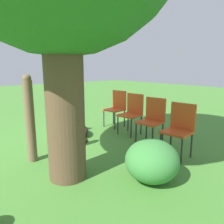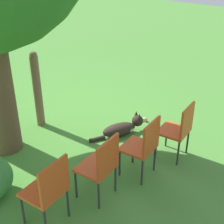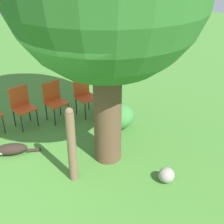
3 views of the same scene
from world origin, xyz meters
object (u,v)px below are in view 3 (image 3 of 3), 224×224
fence_post (72,145)px  red_chair_2 (54,99)px  red_chair_1 (22,104)px  red_chair_3 (84,93)px  dog (7,149)px

fence_post → red_chair_2: fence_post is taller
fence_post → red_chair_1: fence_post is taller
red_chair_2 → red_chair_3: size_ratio=1.00×
fence_post → red_chair_2: size_ratio=1.54×
red_chair_3 → red_chair_2: bearing=-108.8°
dog → red_chair_2: 1.65m
red_chair_2 → fence_post: bearing=-25.0°
dog → red_chair_2: size_ratio=1.13×
fence_post → dog: bearing=-152.7°
red_chair_3 → fence_post: bearing=-42.2°
dog → fence_post: bearing=141.4°
fence_post → red_chair_1: bearing=-179.9°
red_chair_1 → red_chair_3: same height
dog → fence_post: (1.38, 0.71, 0.58)m
red_chair_1 → red_chair_2: (0.15, 0.71, 0.00)m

